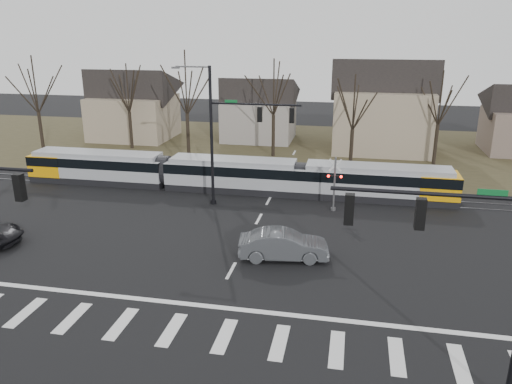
# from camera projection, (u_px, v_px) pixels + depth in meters

# --- Properties ---
(ground) EXTENTS (140.00, 140.00, 0.00)m
(ground) POSITION_uv_depth(u_px,v_px,m) (222.00, 288.00, 25.46)
(ground) COLOR black
(grass_verge) EXTENTS (140.00, 28.00, 0.01)m
(grass_verge) POSITION_uv_depth(u_px,v_px,m) (296.00, 149.00, 55.29)
(grass_verge) COLOR #38331E
(grass_verge) RESTS_ON ground
(crosswalk) EXTENTS (27.00, 2.60, 0.01)m
(crosswalk) POSITION_uv_depth(u_px,v_px,m) (198.00, 333.00, 21.73)
(crosswalk) COLOR silver
(crosswalk) RESTS_ON ground
(stop_line) EXTENTS (28.00, 0.35, 0.01)m
(stop_line) POSITION_uv_depth(u_px,v_px,m) (212.00, 307.00, 23.78)
(stop_line) COLOR silver
(stop_line) RESTS_ON ground
(lane_dashes) EXTENTS (0.18, 30.00, 0.01)m
(lane_dashes) POSITION_uv_depth(u_px,v_px,m) (273.00, 193.00, 40.37)
(lane_dashes) COLOR silver
(lane_dashes) RESTS_ON ground
(rail_pair) EXTENTS (90.00, 1.52, 0.06)m
(rail_pair) POSITION_uv_depth(u_px,v_px,m) (272.00, 193.00, 40.18)
(rail_pair) COLOR #59595E
(rail_pair) RESTS_ON ground
(tram) EXTENTS (35.27, 2.62, 2.67)m
(tram) POSITION_uv_depth(u_px,v_px,m) (231.00, 173.00, 40.56)
(tram) COLOR gray
(tram) RESTS_ON ground
(sedan) EXTENTS (3.34, 5.67, 1.69)m
(sedan) POSITION_uv_depth(u_px,v_px,m) (284.00, 245.00, 28.54)
(sedan) COLOR #47494E
(sedan) RESTS_ON ground
(signal_pole_near_right) EXTENTS (6.72, 0.44, 8.00)m
(signal_pole_near_right) POSITION_uv_depth(u_px,v_px,m) (468.00, 267.00, 16.39)
(signal_pole_near_right) COLOR black
(signal_pole_near_right) RESTS_ON ground
(signal_pole_far) EXTENTS (9.28, 0.44, 10.20)m
(signal_pole_far) POSITION_uv_depth(u_px,v_px,m) (233.00, 130.00, 35.79)
(signal_pole_far) COLOR black
(signal_pole_far) RESTS_ON ground
(rail_crossing_signal) EXTENTS (1.08, 0.36, 4.00)m
(rail_crossing_signal) POSITION_uv_depth(u_px,v_px,m) (334.00, 186.00, 35.87)
(rail_crossing_signal) COLOR #59595B
(rail_crossing_signal) RESTS_ON ground
(tree_row) EXTENTS (59.20, 7.20, 10.00)m
(tree_row) POSITION_uv_depth(u_px,v_px,m) (311.00, 113.00, 47.77)
(tree_row) COLOR black
(tree_row) RESTS_ON ground
(house_a) EXTENTS (9.72, 8.64, 8.60)m
(house_a) POSITION_uv_depth(u_px,v_px,m) (133.00, 101.00, 59.48)
(house_a) COLOR gray
(house_a) RESTS_ON ground
(house_b) EXTENTS (8.64, 7.56, 7.65)m
(house_b) POSITION_uv_depth(u_px,v_px,m) (259.00, 106.00, 58.71)
(house_b) COLOR gray
(house_b) RESTS_ON ground
(house_c) EXTENTS (10.80, 8.64, 10.10)m
(house_c) POSITION_uv_depth(u_px,v_px,m) (383.00, 102.00, 52.93)
(house_c) COLOR gray
(house_c) RESTS_ON ground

